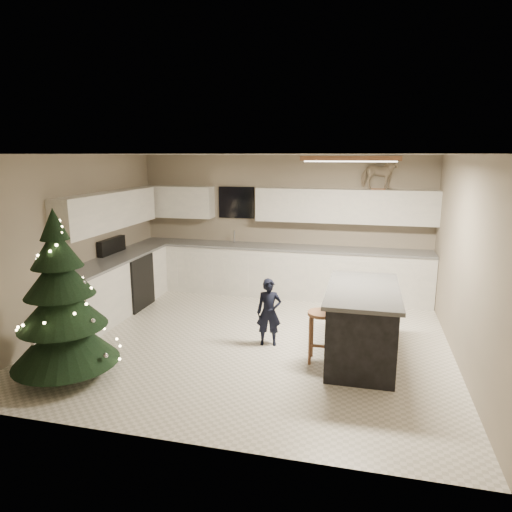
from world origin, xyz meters
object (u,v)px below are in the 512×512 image
at_px(toddler, 269,312).
at_px(rocking_horse, 379,174).
at_px(bar_stool, 321,324).
at_px(christmas_tree, 62,310).
at_px(island, 362,324).

relative_size(toddler, rocking_horse, 1.53).
relative_size(bar_stool, christmas_tree, 0.33).
height_order(bar_stool, christmas_tree, christmas_tree).
bearing_deg(toddler, bar_stool, -37.32).
bearing_deg(bar_stool, toddler, 153.68).
bearing_deg(island, toddler, 172.51).
bearing_deg(christmas_tree, bar_stool, 20.97).
relative_size(island, bar_stool, 2.55).
height_order(island, rocking_horse, rocking_horse).
bearing_deg(rocking_horse, bar_stool, 168.38).
bearing_deg(toddler, rocking_horse, 48.84).
xyz_separation_m(toddler, rocking_horse, (1.42, 2.44, 1.81)).
relative_size(christmas_tree, rocking_horse, 3.29).
bearing_deg(island, bar_stool, -157.27).
xyz_separation_m(bar_stool, rocking_horse, (0.67, 2.81, 1.77)).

